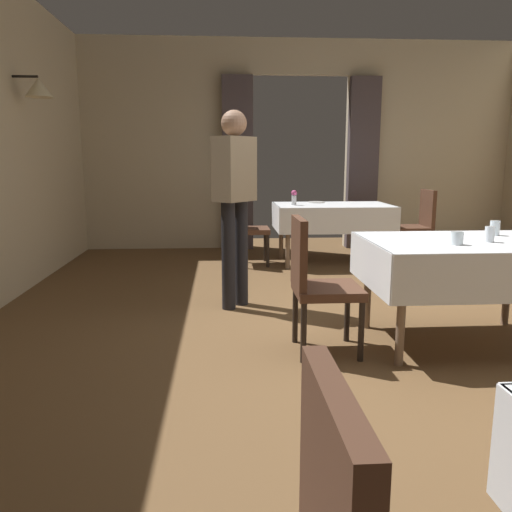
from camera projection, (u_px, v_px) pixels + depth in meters
ground at (383, 343)px, 3.70m from camera, size 10.08×10.08×0.00m
wall_back at (300, 145)px, 7.52m from camera, size 6.40×0.27×3.00m
dining_table_mid at (464, 255)px, 3.59m from camera, size 1.37×0.99×0.75m
dining_table_far at (332, 212)px, 6.46m from camera, size 1.45×0.92×0.75m
chair_mid_left at (316, 279)px, 3.45m from camera, size 0.44×0.44×0.93m
chair_far_left at (245, 224)px, 6.38m from camera, size 0.44×0.44×0.93m
chair_far_right at (418, 222)px, 6.55m from camera, size 0.44×0.44×0.93m
glass_mid_a at (457, 238)px, 3.39m from camera, size 0.08×0.08×0.09m
glass_mid_b at (495, 228)px, 3.81m from camera, size 0.07×0.07×0.11m
glass_mid_c at (490, 234)px, 3.50m from camera, size 0.07×0.07×0.11m
flower_vase_far at (294, 197)px, 6.33m from camera, size 0.07×0.07×0.18m
plate_far_b at (316, 202)px, 6.70m from camera, size 0.22×0.22×0.01m
person_waiter_by_doorway at (234, 193)px, 4.44m from camera, size 0.40×0.42×1.72m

